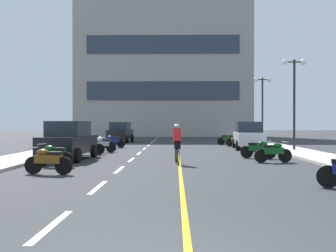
% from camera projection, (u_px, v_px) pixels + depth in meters
% --- Properties ---
extents(ground_plane, '(140.00, 140.00, 0.00)m').
position_uv_depth(ground_plane, '(174.00, 150.00, 25.61)').
color(ground_plane, '#2D3033').
extents(curb_left, '(2.40, 72.00, 0.12)m').
position_uv_depth(curb_left, '(75.00, 146.00, 28.74)').
color(curb_left, '#B7B2A8').
rests_on(curb_left, ground).
extents(curb_right, '(2.40, 72.00, 0.12)m').
position_uv_depth(curb_right, '(274.00, 146.00, 28.48)').
color(curb_right, '#B7B2A8').
rests_on(curb_right, ground).
extents(lane_dash_0, '(0.14, 2.20, 0.01)m').
position_uv_depth(lane_dash_0, '(52.00, 226.00, 6.65)').
color(lane_dash_0, silver).
rests_on(lane_dash_0, ground).
extents(lane_dash_1, '(0.14, 2.20, 0.01)m').
position_uv_depth(lane_dash_1, '(98.00, 187.00, 10.65)').
color(lane_dash_1, silver).
rests_on(lane_dash_1, ground).
extents(lane_dash_2, '(0.14, 2.20, 0.01)m').
position_uv_depth(lane_dash_2, '(119.00, 170.00, 14.65)').
color(lane_dash_2, silver).
rests_on(lane_dash_2, ground).
extents(lane_dash_3, '(0.14, 2.20, 0.01)m').
position_uv_depth(lane_dash_3, '(131.00, 160.00, 18.65)').
color(lane_dash_3, silver).
rests_on(lane_dash_3, ground).
extents(lane_dash_4, '(0.14, 2.20, 0.01)m').
position_uv_depth(lane_dash_4, '(139.00, 153.00, 22.65)').
color(lane_dash_4, silver).
rests_on(lane_dash_4, ground).
extents(lane_dash_5, '(0.14, 2.20, 0.01)m').
position_uv_depth(lane_dash_5, '(144.00, 149.00, 26.65)').
color(lane_dash_5, silver).
rests_on(lane_dash_5, ground).
extents(lane_dash_6, '(0.14, 2.20, 0.01)m').
position_uv_depth(lane_dash_6, '(149.00, 145.00, 30.65)').
color(lane_dash_6, silver).
rests_on(lane_dash_6, ground).
extents(lane_dash_7, '(0.14, 2.20, 0.01)m').
position_uv_depth(lane_dash_7, '(152.00, 143.00, 34.65)').
color(lane_dash_7, silver).
rests_on(lane_dash_7, ground).
extents(lane_dash_8, '(0.14, 2.20, 0.01)m').
position_uv_depth(lane_dash_8, '(154.00, 141.00, 38.65)').
color(lane_dash_8, silver).
rests_on(lane_dash_8, ground).
extents(lane_dash_9, '(0.14, 2.20, 0.01)m').
position_uv_depth(lane_dash_9, '(156.00, 139.00, 42.64)').
color(lane_dash_9, silver).
rests_on(lane_dash_9, ground).
extents(lane_dash_10, '(0.14, 2.20, 0.01)m').
position_uv_depth(lane_dash_10, '(158.00, 138.00, 46.64)').
color(lane_dash_10, silver).
rests_on(lane_dash_10, ground).
extents(lane_dash_11, '(0.14, 2.20, 0.01)m').
position_uv_depth(lane_dash_11, '(159.00, 137.00, 50.64)').
color(lane_dash_11, silver).
rests_on(lane_dash_11, ground).
extents(centre_line_yellow, '(0.12, 66.00, 0.01)m').
position_uv_depth(centre_line_yellow, '(178.00, 147.00, 28.61)').
color(centre_line_yellow, gold).
rests_on(centre_line_yellow, ground).
extents(office_building, '(22.77, 6.15, 19.33)m').
position_uv_depth(office_building, '(164.00, 63.00, 52.58)').
color(office_building, '#9E998E').
rests_on(office_building, ground).
extents(street_lamp_mid, '(1.46, 0.36, 5.50)m').
position_uv_depth(street_lamp_mid, '(294.00, 84.00, 24.04)').
color(street_lamp_mid, black).
rests_on(street_lamp_mid, curb_right).
extents(street_lamp_far, '(1.46, 0.36, 5.39)m').
position_uv_depth(street_lamp_far, '(262.00, 95.00, 32.70)').
color(street_lamp_far, black).
rests_on(street_lamp_far, curb_right).
extents(parked_car_near, '(2.10, 4.29, 1.82)m').
position_uv_depth(parked_car_near, '(68.00, 140.00, 18.68)').
color(parked_car_near, black).
rests_on(parked_car_near, ground).
extents(parked_car_mid, '(2.15, 4.31, 1.82)m').
position_uv_depth(parked_car_mid, '(249.00, 135.00, 26.35)').
color(parked_car_mid, black).
rests_on(parked_car_mid, ground).
extents(parked_car_far, '(2.11, 4.29, 1.82)m').
position_uv_depth(parked_car_far, '(120.00, 132.00, 35.67)').
color(parked_car_far, black).
rests_on(parked_car_far, ground).
extents(motorcycle_2, '(1.69, 0.60, 0.92)m').
position_uv_depth(motorcycle_2, '(48.00, 160.00, 13.28)').
color(motorcycle_2, black).
rests_on(motorcycle_2, ground).
extents(motorcycle_3, '(1.67, 0.71, 0.92)m').
position_uv_depth(motorcycle_3, '(54.00, 155.00, 15.48)').
color(motorcycle_3, black).
rests_on(motorcycle_3, ground).
extents(motorcycle_4, '(1.69, 0.60, 0.92)m').
position_uv_depth(motorcycle_4, '(273.00, 152.00, 17.27)').
color(motorcycle_4, black).
rests_on(motorcycle_4, ground).
extents(motorcycle_5, '(1.65, 0.77, 0.92)m').
position_uv_depth(motorcycle_5, '(258.00, 149.00, 19.23)').
color(motorcycle_5, black).
rests_on(motorcycle_5, ground).
extents(motorcycle_6, '(1.70, 0.60, 0.92)m').
position_uv_depth(motorcycle_6, '(89.00, 146.00, 21.57)').
color(motorcycle_6, black).
rests_on(motorcycle_6, ground).
extents(motorcycle_7, '(1.70, 0.60, 0.92)m').
position_uv_depth(motorcycle_7, '(101.00, 145.00, 23.20)').
color(motorcycle_7, black).
rests_on(motorcycle_7, ground).
extents(motorcycle_8, '(1.68, 0.65, 0.92)m').
position_uv_depth(motorcycle_8, '(103.00, 143.00, 25.12)').
color(motorcycle_8, black).
rests_on(motorcycle_8, ground).
extents(motorcycle_9, '(1.70, 0.60, 0.92)m').
position_uv_depth(motorcycle_9, '(113.00, 141.00, 27.63)').
color(motorcycle_9, black).
rests_on(motorcycle_9, ground).
extents(motorcycle_10, '(1.70, 0.60, 0.92)m').
position_uv_depth(motorcycle_10, '(237.00, 140.00, 29.33)').
color(motorcycle_10, black).
rests_on(motorcycle_10, ground).
extents(motorcycle_11, '(1.70, 0.60, 0.92)m').
position_uv_depth(motorcycle_11, '(228.00, 139.00, 31.30)').
color(motorcycle_11, black).
rests_on(motorcycle_11, ground).
extents(cyclist_rider, '(0.42, 1.77, 1.71)m').
position_uv_depth(cyclist_rider, '(177.00, 143.00, 16.63)').
color(cyclist_rider, black).
rests_on(cyclist_rider, ground).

